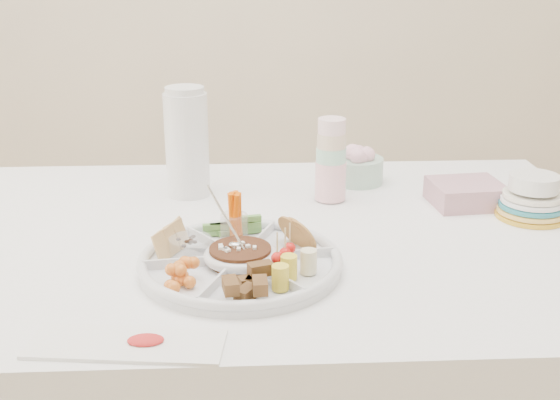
{
  "coord_description": "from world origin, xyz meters",
  "views": [
    {
      "loc": [
        -0.05,
        -1.39,
        1.34
      ],
      "look_at": [
        0.02,
        -0.08,
        0.86
      ],
      "focal_mm": 45.0,
      "sensor_mm": 36.0,
      "label": 1
    }
  ],
  "objects_px": {
    "plate_stack": "(532,197)",
    "party_tray": "(240,259)",
    "dining_table": "(270,382)",
    "thermos": "(187,141)"
  },
  "relations": [
    {
      "from": "dining_table",
      "to": "thermos",
      "type": "distance_m",
      "value": 0.61
    },
    {
      "from": "dining_table",
      "to": "thermos",
      "type": "height_order",
      "value": "thermos"
    },
    {
      "from": "party_tray",
      "to": "plate_stack",
      "type": "distance_m",
      "value": 0.7
    },
    {
      "from": "party_tray",
      "to": "thermos",
      "type": "relative_size",
      "value": 1.39
    },
    {
      "from": "dining_table",
      "to": "party_tray",
      "type": "distance_m",
      "value": 0.45
    },
    {
      "from": "plate_stack",
      "to": "party_tray",
      "type": "bearing_deg",
      "value": -159.75
    },
    {
      "from": "thermos",
      "to": "plate_stack",
      "type": "relative_size",
      "value": 1.76
    },
    {
      "from": "party_tray",
      "to": "thermos",
      "type": "height_order",
      "value": "thermos"
    },
    {
      "from": "party_tray",
      "to": "thermos",
      "type": "xyz_separation_m",
      "value": [
        -0.13,
        0.44,
        0.11
      ]
    },
    {
      "from": "dining_table",
      "to": "party_tray",
      "type": "relative_size",
      "value": 4.0
    }
  ]
}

